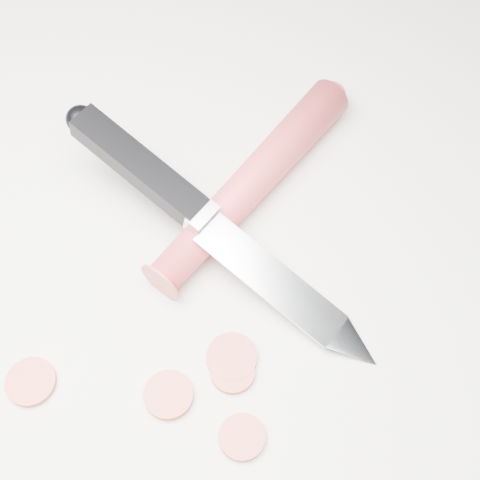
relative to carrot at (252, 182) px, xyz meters
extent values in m
plane|color=white|center=(-0.08, -0.09, -0.02)|extent=(2.40, 2.40, 0.00)
cylinder|color=red|center=(0.00, 0.00, 0.00)|extent=(0.19, 0.17, 0.03)
cylinder|color=#D7513C|center=(-0.09, -0.15, -0.01)|extent=(0.03, 0.03, 0.01)
cylinder|color=#D7513C|center=(-0.04, -0.14, -0.01)|extent=(0.03, 0.03, 0.01)
cylinder|color=#D7513C|center=(-0.18, -0.12, -0.01)|extent=(0.03, 0.03, 0.01)
cylinder|color=#D7513C|center=(-0.05, -0.19, -0.01)|extent=(0.03, 0.03, 0.01)
cylinder|color=#D7513C|center=(-0.04, -0.13, -0.01)|extent=(0.04, 0.04, 0.01)
camera|label=1|loc=(-0.07, -0.29, 0.44)|focal=50.00mm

